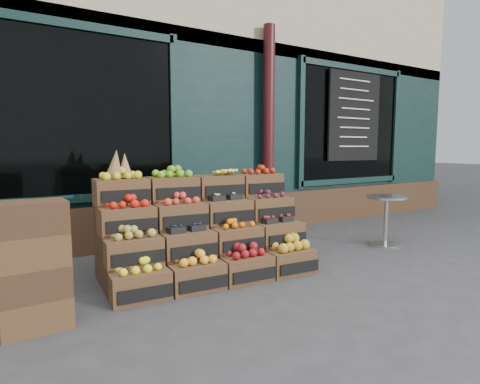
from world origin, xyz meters
TOP-DOWN VIEW (x-y plane):
  - ground at (0.00, 0.00)m, footprint 60.00×60.00m
  - shop_facade at (0.00, 5.11)m, footprint 12.00×6.24m
  - crate_display at (-0.66, 0.72)m, footprint 2.20×1.21m
  - spare_crates at (-2.33, 0.20)m, footprint 0.49×0.34m
  - bistro_table at (2.00, 0.43)m, footprint 0.54×0.54m
  - shopkeeper at (-1.29, 2.77)m, footprint 0.91×0.74m

SIDE VIEW (x-z plane):
  - ground at x=0.00m, z-range 0.00..0.00m
  - crate_display at x=-0.66m, z-range -0.25..1.07m
  - bistro_table at x=2.00m, z-range 0.08..0.77m
  - spare_crates at x=-2.33m, z-range 0.00..0.96m
  - shopkeeper at x=-1.29m, z-range 0.00..2.16m
  - shop_facade at x=0.00m, z-range 0.00..4.80m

